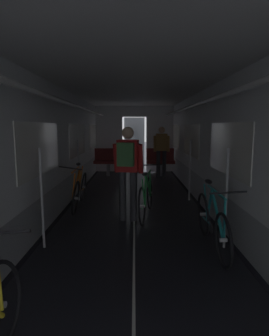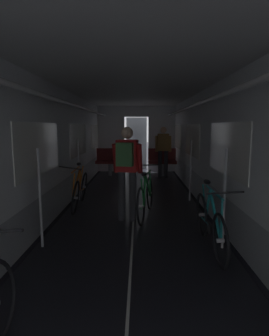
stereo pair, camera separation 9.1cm
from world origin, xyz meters
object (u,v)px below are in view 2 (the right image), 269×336
at_px(bench_seat_far_left, 110,159).
at_px(person_standing_near_bench, 163,148).
at_px(bicycle_teal, 210,222).
at_px(person_cyclist_aisle, 127,165).
at_px(bench_seat_far_right, 162,159).
at_px(bicycle_green_in_aisle, 146,197).
at_px(bicycle_orange, 80,189).

xyz_separation_m(bench_seat_far_left, person_standing_near_bench, (1.80, -0.38, 0.41)).
height_order(bicycle_teal, person_cyclist_aisle, person_cyclist_aisle).
relative_size(bench_seat_far_right, bicycle_green_in_aisle, 0.59).
bearing_deg(bench_seat_far_left, bicycle_orange, -93.55).
distance_m(bench_seat_far_right, bicycle_orange, 4.46).
bearing_deg(bicycle_teal, bench_seat_far_left, 108.26).
height_order(bench_seat_far_left, bicycle_teal, bench_seat_far_left).
height_order(bicycle_teal, bicycle_orange, bicycle_orange).
xyz_separation_m(bench_seat_far_left, bicycle_teal, (1.98, -6.01, -0.18)).
distance_m(bench_seat_far_left, bicycle_orange, 3.97).
bearing_deg(bench_seat_far_right, bench_seat_far_left, 180.00).
distance_m(bench_seat_far_left, bench_seat_far_right, 1.80).
bearing_deg(person_standing_near_bench, bicycle_green_in_aisle, -99.12).
distance_m(bicycle_teal, bicycle_orange, 3.03).
height_order(bicycle_orange, bicycle_green_in_aisle, bicycle_orange).
xyz_separation_m(bicycle_teal, person_cyclist_aisle, (-1.19, 1.18, 0.63)).
relative_size(bicycle_teal, bicycle_green_in_aisle, 1.01).
relative_size(bench_seat_far_right, bicycle_teal, 0.58).
bearing_deg(person_cyclist_aisle, bicycle_teal, -44.70).
xyz_separation_m(bench_seat_far_left, bicycle_green_in_aisle, (1.13, -4.56, -0.18)).
bearing_deg(bicycle_orange, bench_seat_far_right, 62.65).
distance_m(bench_seat_far_right, bicycle_green_in_aisle, 4.62).
relative_size(bench_seat_far_right, bicycle_orange, 0.58).
relative_size(bench_seat_far_left, person_cyclist_aisle, 0.58).
bearing_deg(bicycle_teal, person_cyclist_aisle, 135.30).
bearing_deg(person_cyclist_aisle, bicycle_orange, 139.87).
bearing_deg(bicycle_orange, bicycle_teal, -42.66).
height_order(bench_seat_far_right, bicycle_orange, bicycle_orange).
xyz_separation_m(bicycle_green_in_aisle, person_standing_near_bench, (0.67, 4.19, 0.59)).
bearing_deg(person_cyclist_aisle, bench_seat_far_left, 99.27).
relative_size(person_cyclist_aisle, person_standing_near_bench, 1.00).
bearing_deg(bench_seat_far_left, bicycle_green_in_aisle, -76.08).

